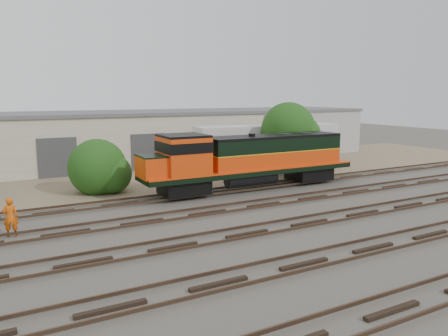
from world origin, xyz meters
TOP-DOWN VIEW (x-y plane):
  - ground at (0.00, 0.00)m, footprint 140.00×140.00m
  - dirt_strip at (0.00, 15.00)m, footprint 80.00×16.00m
  - tracks at (0.00, -3.00)m, footprint 80.00×20.40m
  - warehouse at (0.04, 22.98)m, footprint 58.40×10.40m
  - locomotive at (5.60, 6.00)m, footprint 16.92×2.97m
  - worker at (-10.44, 2.48)m, footprint 0.79×0.58m
  - semi_trailer at (11.93, 12.26)m, footprint 13.93×4.13m
  - dumpster_blue at (20.97, 17.82)m, footprint 2.06×2.01m
  - dumpster_red at (19.16, 16.02)m, footprint 1.61×1.52m
  - tree_mid at (-4.14, 10.28)m, footprint 4.34×4.13m
  - tree_east at (12.19, 9.52)m, footprint 4.95×4.71m

SIDE VIEW (x-z plane):
  - ground at x=0.00m, z-range 0.00..0.00m
  - dirt_strip at x=0.00m, z-range 0.00..0.02m
  - tracks at x=0.00m, z-range -0.06..0.22m
  - dumpster_red at x=19.16m, z-range 0.00..1.40m
  - dumpster_blue at x=20.97m, z-range 0.00..1.50m
  - worker at x=-10.44m, z-range 0.00..2.00m
  - tree_mid at x=-4.14m, z-range -0.35..3.78m
  - locomotive at x=5.60m, z-range 0.31..4.37m
  - warehouse at x=0.04m, z-range 0.00..5.30m
  - semi_trailer at x=11.93m, z-range 0.54..4.77m
  - tree_east at x=12.19m, z-range 0.70..7.06m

